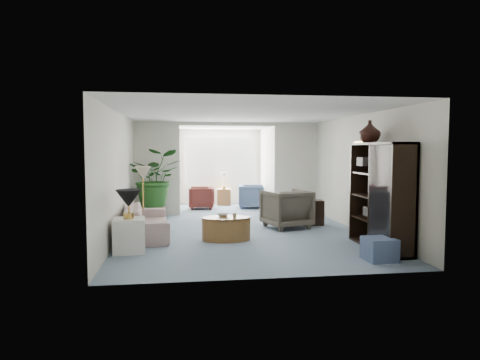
{
  "coord_description": "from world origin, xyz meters",
  "views": [
    {
      "loc": [
        -1.31,
        -8.75,
        1.78
      ],
      "look_at": [
        0.0,
        0.6,
        1.1
      ],
      "focal_mm": 32.53,
      "sensor_mm": 36.0,
      "label": 1
    }
  ],
  "objects": [
    {
      "name": "floor_lamp",
      "position": [
        -2.11,
        1.06,
        1.25
      ],
      "size": [
        0.36,
        0.36,
        0.28
      ],
      "primitive_type": "cone",
      "color": "beige",
      "rests_on": "ground"
    },
    {
      "name": "window_blinds",
      "position": [
        0.0,
        5.15,
        1.4
      ],
      "size": [
        2.2,
        0.02,
        1.5
      ],
      "primitive_type": "cube",
      "color": "white"
    },
    {
      "name": "coffee_table",
      "position": [
        -0.41,
        -0.4,
        0.23
      ],
      "size": [
        1.21,
        1.21,
        0.45
      ],
      "primitive_type": "cylinder",
      "rotation": [
        0.0,
        0.0,
        -0.33
      ],
      "color": "olive",
      "rests_on": "ground"
    },
    {
      "name": "back_pier_left",
      "position": [
        -1.9,
        3.0,
        1.25
      ],
      "size": [
        1.2,
        0.12,
        2.5
      ],
      "primitive_type": "cube",
      "color": "white",
      "rests_on": "ground"
    },
    {
      "name": "window_pane",
      "position": [
        0.0,
        5.18,
        1.4
      ],
      "size": [
        2.2,
        0.02,
        1.5
      ],
      "primitive_type": "cube",
      "color": "white"
    },
    {
      "name": "cabinet_urn",
      "position": [
        2.23,
        -0.99,
        2.1
      ],
      "size": [
        0.4,
        0.4,
        0.42
      ],
      "primitive_type": "imported",
      "color": "black",
      "rests_on": "entertainment_cabinet"
    },
    {
      "name": "sofa",
      "position": [
        -1.98,
        0.18,
        0.31
      ],
      "size": [
        0.99,
        2.19,
        0.62
      ],
      "primitive_type": "imported",
      "rotation": [
        0.0,
        0.0,
        1.64
      ],
      "color": "#BBB19E",
      "rests_on": "ground"
    },
    {
      "name": "end_table",
      "position": [
        -2.18,
        -1.17,
        0.29
      ],
      "size": [
        0.57,
        0.57,
        0.58
      ],
      "primitive_type": "cube",
      "rotation": [
        0.0,
        0.0,
        0.07
      ],
      "color": "white",
      "rests_on": "ground"
    },
    {
      "name": "back_pier_right",
      "position": [
        1.9,
        3.0,
        1.25
      ],
      "size": [
        1.2,
        0.12,
        2.5
      ],
      "primitive_type": "cube",
      "color": "white",
      "rests_on": "ground"
    },
    {
      "name": "side_table_dark",
      "position": [
        1.77,
        1.02,
        0.29
      ],
      "size": [
        0.51,
        0.42,
        0.58
      ],
      "primitive_type": "cube",
      "rotation": [
        0.0,
        0.0,
        -0.07
      ],
      "color": "black",
      "rests_on": "ground"
    },
    {
      "name": "coffee_bowl",
      "position": [
        -0.46,
        -0.3,
        0.48
      ],
      "size": [
        0.29,
        0.29,
        0.06
      ],
      "primitive_type": "imported",
      "rotation": [
        0.0,
        0.0,
        -0.33
      ],
      "color": "beige",
      "rests_on": "coffee_table"
    },
    {
      "name": "sunroom_chair_blue",
      "position": [
        0.84,
        4.1,
        0.35
      ],
      "size": [
        0.86,
        0.84,
        0.7
      ],
      "primitive_type": "imported",
      "rotation": [
        0.0,
        0.0,
        1.43
      ],
      "color": "#4C5983",
      "rests_on": "ground"
    },
    {
      "name": "framed_picture",
      "position": [
        2.46,
        -0.1,
        1.7
      ],
      "size": [
        0.04,
        0.5,
        0.4
      ],
      "primitive_type": "cube",
      "color": "beige"
    },
    {
      "name": "sunroom_chair_maroon",
      "position": [
        -0.66,
        4.1,
        0.33
      ],
      "size": [
        0.81,
        0.79,
        0.66
      ],
      "primitive_type": "imported",
      "rotation": [
        0.0,
        0.0,
        -1.71
      ],
      "color": "#561E1D",
      "rests_on": "ground"
    },
    {
      "name": "coffee_cup",
      "position": [
        -0.26,
        -0.5,
        0.49
      ],
      "size": [
        0.12,
        0.12,
        0.09
      ],
      "primitive_type": "imported",
      "rotation": [
        0.0,
        0.0,
        -0.33
      ],
      "color": "beige",
      "rests_on": "coffee_table"
    },
    {
      "name": "table_lamp",
      "position": [
        -2.18,
        -1.17,
        0.93
      ],
      "size": [
        0.44,
        0.44,
        0.3
      ],
      "primitive_type": "cone",
      "color": "black",
      "rests_on": "end_table"
    },
    {
      "name": "floor",
      "position": [
        0.0,
        0.0,
        0.0
      ],
      "size": [
        6.0,
        6.0,
        0.0
      ],
      "primitive_type": "plane",
      "color": "#8497AE",
      "rests_on": "ground"
    },
    {
      "name": "ottoman",
      "position": [
        1.84,
        -2.3,
        0.18
      ],
      "size": [
        0.47,
        0.47,
        0.36
      ],
      "primitive_type": "cube",
      "rotation": [
        0.0,
        0.0,
        0.04
      ],
      "color": "#4C5983",
      "rests_on": "ground"
    },
    {
      "name": "shelf_clutter",
      "position": [
        2.18,
        -1.58,
        1.09
      ],
      "size": [
        0.3,
        1.25,
        1.06
      ],
      "color": "#484543",
      "rests_on": "entertainment_cabinet"
    },
    {
      "name": "house_plant",
      "position": [
        -1.91,
        2.39,
        1.05
      ],
      "size": [
        1.31,
        1.14,
        1.46
      ],
      "primitive_type": "imported",
      "color": "#22541C",
      "rests_on": "plant_pot"
    },
    {
      "name": "sunroom_floor",
      "position": [
        0.0,
        4.1,
        0.0
      ],
      "size": [
        2.6,
        2.6,
        0.0
      ],
      "primitive_type": "plane",
      "color": "#8497AE",
      "rests_on": "ground"
    },
    {
      "name": "wingback_chair",
      "position": [
        1.07,
        0.72,
        0.43
      ],
      "size": [
        1.14,
        1.16,
        0.86
      ],
      "primitive_type": "imported",
      "rotation": [
        0.0,
        0.0,
        3.42
      ],
      "color": "#595246",
      "rests_on": "ground"
    },
    {
      "name": "entertainment_cabinet",
      "position": [
        2.23,
        -1.49,
        0.95
      ],
      "size": [
        0.45,
        1.7,
        1.89
      ],
      "primitive_type": "cube",
      "color": "black",
      "rests_on": "ground"
    },
    {
      "name": "plant_pot",
      "position": [
        -1.91,
        2.39,
        0.16
      ],
      "size": [
        0.4,
        0.4,
        0.32
      ],
      "primitive_type": "cylinder",
      "color": "#99412C",
      "rests_on": "ground"
    },
    {
      "name": "back_header",
      "position": [
        0.0,
        3.0,
        2.45
      ],
      "size": [
        2.6,
        0.12,
        0.1
      ],
      "primitive_type": "cube",
      "color": "white",
      "rests_on": "back_pier_left"
    },
    {
      "name": "sunroom_table",
      "position": [
        0.09,
        4.85,
        0.26
      ],
      "size": [
        0.46,
        0.38,
        0.51
      ],
      "primitive_type": "cube",
      "rotation": [
        0.0,
        0.0,
        -0.14
      ],
      "color": "olive",
      "rests_on": "ground"
    }
  ]
}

